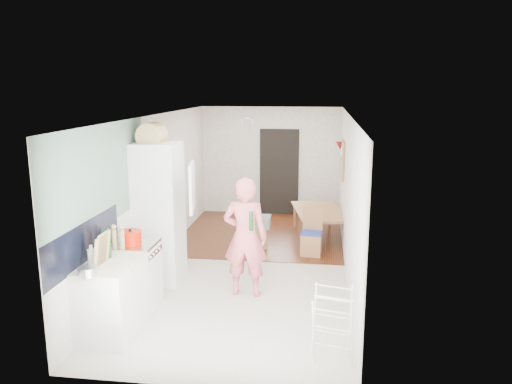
% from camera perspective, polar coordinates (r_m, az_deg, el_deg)
% --- Properties ---
extents(room_shell, '(3.20, 7.00, 2.50)m').
position_cam_1_polar(room_shell, '(8.14, -0.84, -0.13)').
color(room_shell, white).
rests_on(room_shell, ground).
extents(floor, '(3.20, 7.00, 0.01)m').
position_cam_1_polar(floor, '(8.50, -0.81, -8.40)').
color(floor, beige).
rests_on(floor, ground).
extents(wood_floor_overlay, '(3.20, 3.30, 0.01)m').
position_cam_1_polar(wood_floor_overlay, '(10.23, 0.70, -4.76)').
color(wood_floor_overlay, '#5D2E13').
rests_on(wood_floor_overlay, room_shell).
extents(sage_wall_panel, '(0.02, 3.00, 1.30)m').
position_cam_1_polar(sage_wall_panel, '(6.58, -17.31, 1.70)').
color(sage_wall_panel, slate).
rests_on(sage_wall_panel, room_shell).
extents(tile_splashback, '(0.02, 1.90, 0.50)m').
position_cam_1_polar(tile_splashback, '(6.26, -18.96, -5.54)').
color(tile_splashback, black).
rests_on(tile_splashback, room_shell).
extents(doorway_recess, '(0.90, 0.04, 2.00)m').
position_cam_1_polar(doorway_recess, '(11.56, 2.66, 2.26)').
color(doorway_recess, black).
rests_on(doorway_recess, room_shell).
extents(base_cabinet, '(0.60, 0.90, 0.86)m').
position_cam_1_polar(base_cabinet, '(6.39, -16.17, -11.88)').
color(base_cabinet, white).
rests_on(base_cabinet, room_shell).
extents(worktop, '(0.62, 0.92, 0.06)m').
position_cam_1_polar(worktop, '(6.22, -16.42, -8.00)').
color(worktop, silver).
rests_on(worktop, room_shell).
extents(range_cooker, '(0.60, 0.60, 0.88)m').
position_cam_1_polar(range_cooker, '(7.03, -13.72, -9.42)').
color(range_cooker, white).
rests_on(range_cooker, room_shell).
extents(cooker_top, '(0.60, 0.60, 0.04)m').
position_cam_1_polar(cooker_top, '(6.87, -13.91, -5.85)').
color(cooker_top, '#B9B9BB').
rests_on(cooker_top, room_shell).
extents(fridge_housing, '(0.66, 0.66, 2.15)m').
position_cam_1_polar(fridge_housing, '(7.74, -11.04, -2.35)').
color(fridge_housing, white).
rests_on(fridge_housing, room_shell).
extents(fridge_door, '(0.14, 0.56, 0.70)m').
position_cam_1_polar(fridge_door, '(7.18, -7.33, 0.54)').
color(fridge_door, white).
rests_on(fridge_door, room_shell).
extents(fridge_interior, '(0.02, 0.52, 0.66)m').
position_cam_1_polar(fridge_interior, '(7.54, -8.95, 1.05)').
color(fridge_interior, white).
rests_on(fridge_interior, room_shell).
extents(pinboard, '(0.03, 0.90, 0.70)m').
position_cam_1_polar(pinboard, '(9.88, 9.91, 3.64)').
color(pinboard, tan).
rests_on(pinboard, room_shell).
extents(pinboard_frame, '(0.00, 0.94, 0.74)m').
position_cam_1_polar(pinboard_frame, '(9.88, 9.82, 3.64)').
color(pinboard_frame, '#A57449').
rests_on(pinboard_frame, room_shell).
extents(wall_sconce, '(0.18, 0.18, 0.16)m').
position_cam_1_polar(wall_sconce, '(10.50, 9.59, 5.24)').
color(wall_sconce, maroon).
rests_on(wall_sconce, room_shell).
extents(person, '(0.76, 0.51, 2.04)m').
position_cam_1_polar(person, '(7.06, -1.24, -3.96)').
color(person, '#EA6B70').
rests_on(person, floor).
extents(dining_table, '(1.02, 1.50, 0.48)m').
position_cam_1_polar(dining_table, '(9.97, 7.33, -3.90)').
color(dining_table, '#A57449').
rests_on(dining_table, floor).
extents(dining_chair, '(0.38, 0.38, 0.84)m').
position_cam_1_polar(dining_chair, '(8.92, 6.37, -4.61)').
color(dining_chair, '#A57449').
rests_on(dining_chair, floor).
extents(stool, '(0.33, 0.33, 0.41)m').
position_cam_1_polar(stool, '(9.33, 0.31, -5.17)').
color(stool, '#A57449').
rests_on(stool, floor).
extents(grey_drape, '(0.42, 0.42, 0.19)m').
position_cam_1_polar(grey_drape, '(9.26, 0.37, -3.38)').
color(grey_drape, gray).
rests_on(grey_drape, stool).
extents(drying_rack, '(0.49, 0.46, 0.82)m').
position_cam_1_polar(drying_rack, '(5.68, 8.72, -14.89)').
color(drying_rack, white).
rests_on(drying_rack, floor).
extents(bread_bin, '(0.47, 0.45, 0.21)m').
position_cam_1_polar(bread_bin, '(7.52, -11.81, 6.35)').
color(bread_bin, tan).
rests_on(bread_bin, fridge_housing).
extents(red_casserole, '(0.35, 0.35, 0.18)m').
position_cam_1_polar(red_casserole, '(6.82, -14.16, -5.04)').
color(red_casserole, red).
rests_on(red_casserole, cooker_top).
extents(steel_pan, '(0.25, 0.25, 0.10)m').
position_cam_1_polar(steel_pan, '(5.86, -18.69, -8.59)').
color(steel_pan, '#B9B9BB').
rests_on(steel_pan, worktop).
extents(held_bottle, '(0.06, 0.06, 0.27)m').
position_cam_1_polar(held_bottle, '(6.84, -0.55, -3.36)').
color(held_bottle, '#143E19').
rests_on(held_bottle, person).
extents(bottle_a, '(0.08, 0.08, 0.30)m').
position_cam_1_polar(bottle_a, '(6.34, -16.51, -5.92)').
color(bottle_a, '#143E19').
rests_on(bottle_a, worktop).
extents(bottle_b, '(0.07, 0.07, 0.29)m').
position_cam_1_polar(bottle_b, '(6.39, -17.11, -5.86)').
color(bottle_b, '#143E19').
rests_on(bottle_b, worktop).
extents(bottle_c, '(0.10, 0.10, 0.21)m').
position_cam_1_polar(bottle_c, '(6.11, -18.29, -7.17)').
color(bottle_c, silver).
rests_on(bottle_c, worktop).
extents(pepper_mill_front, '(0.08, 0.08, 0.24)m').
position_cam_1_polar(pepper_mill_front, '(6.70, -15.90, -5.17)').
color(pepper_mill_front, tan).
rests_on(pepper_mill_front, worktop).
extents(pepper_mill_back, '(0.08, 0.08, 0.25)m').
position_cam_1_polar(pepper_mill_back, '(6.66, -15.08, -5.22)').
color(pepper_mill_back, tan).
rests_on(pepper_mill_back, worktop).
extents(chopping_boards, '(0.12, 0.29, 0.39)m').
position_cam_1_polar(chopping_boards, '(6.09, -17.21, -6.27)').
color(chopping_boards, tan).
rests_on(chopping_boards, worktop).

